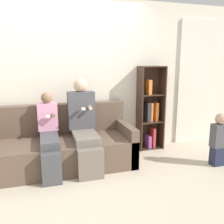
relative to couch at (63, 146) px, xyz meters
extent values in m
plane|color=beige|center=(0.19, -0.56, -0.29)|extent=(14.00, 14.00, 0.00)
cube|color=silver|center=(0.19, 0.47, 0.98)|extent=(10.00, 0.06, 2.55)
cube|color=silver|center=(2.60, 0.42, 0.86)|extent=(0.81, 0.04, 2.30)
cube|color=brown|center=(0.00, -0.14, -0.08)|extent=(2.09, 0.72, 0.42)
cube|color=brown|center=(0.00, 0.31, 0.15)|extent=(2.09, 0.18, 0.90)
cube|color=brown|center=(0.98, -0.14, 0.00)|extent=(0.12, 0.72, 0.60)
cube|color=#70665B|center=(0.31, -0.56, -0.08)|extent=(0.35, 0.12, 0.42)
cube|color=#70665B|center=(0.31, -0.24, 0.18)|extent=(0.35, 0.52, 0.11)
cube|color=#4C4C51|center=(0.31, 0.11, 0.52)|extent=(0.41, 0.18, 0.57)
sphere|color=beige|center=(0.31, 0.11, 0.91)|extent=(0.21, 0.21, 0.21)
cylinder|color=beige|center=(0.43, -0.04, 0.58)|extent=(0.05, 0.10, 0.05)
cube|color=white|center=(0.31, -0.09, 0.58)|extent=(0.05, 0.12, 0.02)
cube|color=#47474C|center=(-0.19, -0.56, -0.08)|extent=(0.25, 0.12, 0.42)
cube|color=#47474C|center=(-0.19, -0.22, 0.18)|extent=(0.25, 0.57, 0.11)
cube|color=#E599BC|center=(-0.19, 0.13, 0.45)|extent=(0.29, 0.13, 0.42)
sphere|color=#8C664C|center=(-0.19, 0.13, 0.73)|extent=(0.16, 0.16, 0.16)
cylinder|color=#8C664C|center=(-0.11, 0.02, 0.49)|extent=(0.05, 0.10, 0.05)
cube|color=white|center=(-0.19, -0.03, 0.49)|extent=(0.05, 0.12, 0.02)
cube|color=#232842|center=(2.26, -0.68, -0.15)|extent=(0.19, 0.14, 0.29)
cube|color=#4C4C51|center=(2.26, -0.68, 0.17)|extent=(0.24, 0.14, 0.35)
sphere|color=tan|center=(2.26, -0.68, 0.43)|extent=(0.17, 0.17, 0.17)
cube|color=#3D281E|center=(1.37, 0.29, 0.44)|extent=(0.02, 0.28, 1.48)
cube|color=#3D281E|center=(1.80, 0.29, 0.44)|extent=(0.02, 0.28, 1.48)
cube|color=#3D281E|center=(1.58, 0.42, 0.44)|extent=(0.45, 0.02, 1.48)
cube|color=#3D281E|center=(1.58, 0.29, -0.28)|extent=(0.41, 0.24, 0.02)
cube|color=#3D281E|center=(1.58, 0.29, 0.20)|extent=(0.41, 0.24, 0.02)
cube|color=#3D281E|center=(1.58, 0.29, 0.69)|extent=(0.41, 0.24, 0.02)
cube|color=#3D281E|center=(1.58, 0.29, 1.17)|extent=(0.41, 0.24, 0.02)
cube|color=#333338|center=(1.53, 0.29, 0.38)|extent=(0.07, 0.19, 0.34)
cube|color=orange|center=(1.69, 0.29, 0.38)|extent=(0.04, 0.15, 0.34)
cube|color=#C63838|center=(1.64, 0.29, -0.10)|extent=(0.05, 0.18, 0.35)
cube|color=orange|center=(1.53, 0.29, 0.82)|extent=(0.06, 0.19, 0.25)
cube|color=orange|center=(1.57, 0.29, 0.38)|extent=(0.06, 0.16, 0.33)
cube|color=#934CA3|center=(1.55, 0.29, -0.17)|extent=(0.06, 0.21, 0.22)
camera|label=1|loc=(-0.26, -3.47, 1.26)|focal=38.00mm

